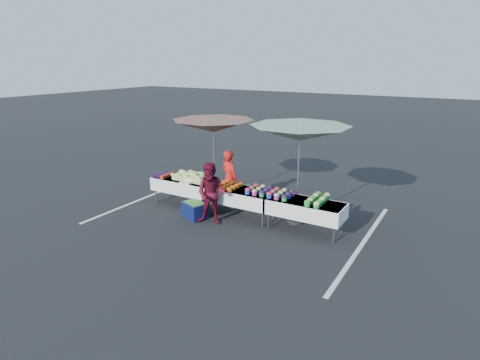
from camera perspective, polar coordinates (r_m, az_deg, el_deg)
The scene contains 17 objects.
ground at distance 10.58m, azimuth 0.00°, elevation -5.19°, with size 80.00×80.00×0.00m, color black.
stripe_left at distance 12.42m, azimuth -12.81°, elevation -2.24°, with size 0.10×5.00×0.00m, color silver.
stripe_right at distance 9.49m, azimuth 17.05°, elevation -8.64°, with size 0.10×5.00×0.00m, color silver.
table_left at distance 11.36m, azimuth -7.83°, elevation -0.68°, with size 1.86×0.81×0.75m.
table_center at distance 10.38m, azimuth 0.00°, elevation -2.20°, with size 1.86×0.81×0.75m.
table_right at distance 9.64m, azimuth 9.26°, elevation -3.95°, with size 1.86×0.81×0.75m.
berry_punnets at distance 11.70m, azimuth -10.79°, elevation 0.75°, with size 0.40×0.54×0.08m.
corn_pile at distance 11.17m, azimuth -6.79°, elevation 0.44°, with size 1.16×0.57×0.26m.
plastic_bags at distance 10.90m, azimuth -7.61°, elevation -0.36°, with size 0.30×0.25×0.05m, color white.
carrot_bowls at distance 10.48m, azimuth -1.67°, elevation -0.78°, with size 0.55×0.69×0.11m.
potato_cups at distance 9.92m, azimuth 4.23°, elevation -1.66°, with size 1.14×0.58×0.16m.
bean_baskets at distance 9.55m, azimuth 10.96°, elevation -2.72°, with size 0.36×0.86×0.15m.
vendor at distance 11.09m, azimuth -1.53°, elevation 0.23°, with size 0.58×0.38×1.60m, color red.
customer at distance 9.91m, azimuth -4.10°, elevation -1.98°, with size 0.76×0.59×1.56m, color #5C0D21.
umbrella_left at distance 11.36m, azimuth -3.81°, elevation 7.59°, with size 3.02×3.02×2.38m.
umbrella_right at distance 9.69m, azimuth 8.51°, elevation 6.50°, with size 3.20×3.20×2.49m.
storage_bin at distance 10.52m, azimuth -6.44°, elevation -4.20°, with size 0.75×0.65×0.41m.
Camera 1 is at (5.01, -8.44, 3.95)m, focal length 30.00 mm.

